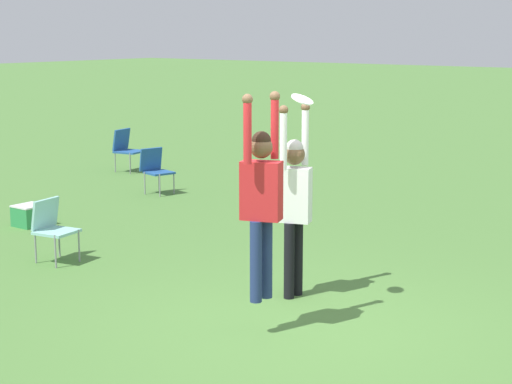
# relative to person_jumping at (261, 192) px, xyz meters

# --- Properties ---
(ground_plane) EXTENTS (120.00, 120.00, 0.00)m
(ground_plane) POSITION_rel_person_jumping_xyz_m (0.36, -0.24, -1.44)
(ground_plane) COLOR #4C7A38
(person_jumping) EXTENTS (0.55, 0.44, 2.07)m
(person_jumping) POSITION_rel_person_jumping_xyz_m (0.00, 0.00, 0.00)
(person_jumping) COLOR navy
(person_jumping) RESTS_ON ground_plane
(person_defending) EXTENTS (0.53, 0.42, 2.21)m
(person_defending) POSITION_rel_person_jumping_xyz_m (1.18, 0.42, -0.26)
(person_defending) COLOR black
(person_defending) RESTS_ON ground_plane
(frisbee) EXTENTS (0.24, 0.22, 0.11)m
(frisbee) POSITION_rel_person_jumping_xyz_m (0.77, 0.05, 0.86)
(frisbee) COLOR white
(camping_chair_0) EXTENTS (0.53, 0.57, 0.83)m
(camping_chair_0) POSITION_rel_person_jumping_xyz_m (0.51, 3.81, -0.95)
(camping_chair_0) COLOR gray
(camping_chair_0) RESTS_ON ground_plane
(camping_chair_1) EXTENTS (0.55, 0.59, 0.85)m
(camping_chair_1) POSITION_rel_person_jumping_xyz_m (4.79, 6.02, -0.95)
(camping_chair_1) COLOR gray
(camping_chair_1) RESTS_ON ground_plane
(camping_chair_2) EXTENTS (0.61, 0.65, 0.91)m
(camping_chair_2) POSITION_rel_person_jumping_xyz_m (6.25, 8.28, -0.91)
(camping_chair_2) COLOR gray
(camping_chair_2) RESTS_ON ground_plane
(cooler_box) EXTENTS (0.43, 0.41, 0.33)m
(cooler_box) POSITION_rel_person_jumping_xyz_m (1.65, 5.74, -1.28)
(cooler_box) COLOR #2D8C4C
(cooler_box) RESTS_ON ground_plane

